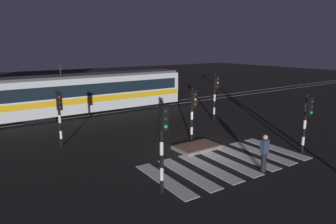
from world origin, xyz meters
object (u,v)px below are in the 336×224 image
traffic_light_corner_far_right (216,90)px  pedestrian_waiting_at_kerb (264,153)px  traffic_light_median_centre (193,107)px  traffic_light_corner_near_left (163,134)px  tram (92,92)px  traffic_light_corner_far_left (59,110)px  traffic_light_corner_near_right (307,115)px

traffic_light_corner_far_right → pedestrian_waiting_at_kerb: bearing=-120.0°
traffic_light_corner_far_right → traffic_light_median_centre: 5.51m
traffic_light_corner_far_right → traffic_light_median_centre: (-4.60, -3.03, -0.20)m
traffic_light_median_centre → traffic_light_corner_near_left: traffic_light_corner_near_left is taller
traffic_light_corner_near_left → tram: size_ratio=0.22×
traffic_light_corner_far_left → tram: tram is taller
pedestrian_waiting_at_kerb → traffic_light_median_centre: bearing=89.2°
traffic_light_corner_far_left → traffic_light_corner_near_left: bearing=-78.4°
traffic_light_corner_far_left → tram: bearing=57.8°
traffic_light_corner_near_left → traffic_light_corner_far_left: traffic_light_corner_near_left is taller
traffic_light_corner_near_left → traffic_light_corner_near_right: bearing=-3.7°
tram → pedestrian_waiting_at_kerb: tram is taller
traffic_light_corner_near_left → traffic_light_median_centre: bearing=40.8°
traffic_light_corner_near_right → tram: size_ratio=0.19×
traffic_light_corner_far_right → pedestrian_waiting_at_kerb: 9.44m
tram → pedestrian_waiting_at_kerb: 15.94m
traffic_light_corner_near_right → tram: 16.45m
traffic_light_median_centre → tram: (-1.90, 10.75, -0.33)m
traffic_light_median_centre → pedestrian_waiting_at_kerb: traffic_light_median_centre is taller
traffic_light_median_centre → traffic_light_corner_near_right: traffic_light_median_centre is taller
tram → traffic_light_corner_far_left: bearing=-122.2°
traffic_light_corner_near_right → traffic_light_corner_near_left: (-8.46, 0.54, 0.31)m
traffic_light_median_centre → pedestrian_waiting_at_kerb: (-0.07, -5.06, -1.20)m
traffic_light_corner_near_right → pedestrian_waiting_at_kerb: 3.85m
traffic_light_corner_far_right → tram: 10.11m
traffic_light_corner_far_right → traffic_light_corner_near_left: size_ratio=0.97×
traffic_light_corner_near_right → traffic_light_corner_far_left: (-10.05, 8.25, 0.03)m
traffic_light_corner_far_left → pedestrian_waiting_at_kerb: (6.39, -8.55, -1.20)m
traffic_light_corner_near_right → traffic_light_corner_near_left: traffic_light_corner_near_left is taller
traffic_light_median_centre → traffic_light_corner_far_left: size_ratio=1.00×
tram → pedestrian_waiting_at_kerb: (1.82, -15.81, -0.87)m
traffic_light_corner_far_right → traffic_light_corner_far_left: bearing=177.6°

